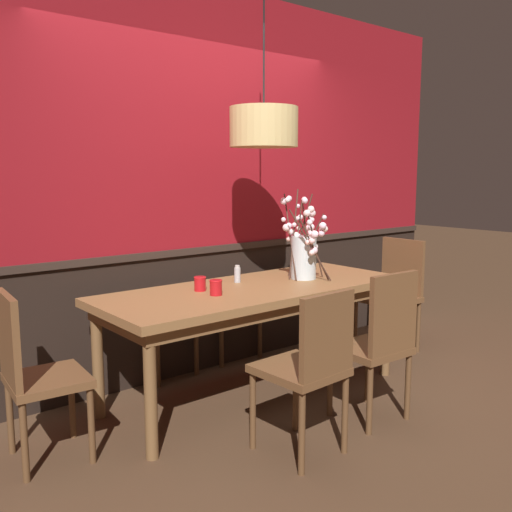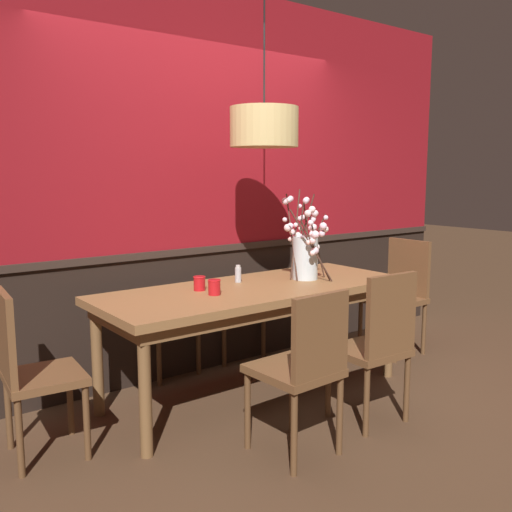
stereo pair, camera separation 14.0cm
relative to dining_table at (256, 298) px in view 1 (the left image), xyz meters
name	(u,v)px [view 1 (the left image)]	position (x,y,z in m)	size (l,w,h in m)	color
ground_plane	(256,393)	(0.00, 0.00, -0.69)	(24.00, 24.00, 0.00)	#4C3321
back_wall	(197,185)	(0.00, 0.70, 0.76)	(5.49, 0.14, 2.91)	black
dining_table	(256,298)	(0.00, 0.00, 0.00)	(2.20, 0.85, 0.77)	olive
chair_head_west_end	(32,369)	(-1.50, 0.02, -0.17)	(0.43, 0.45, 0.93)	brown
chair_head_east_end	(394,289)	(1.56, 0.02, -0.15)	(0.43, 0.44, 0.97)	brown
chair_near_side_right	(379,340)	(0.30, -0.82, -0.16)	(0.43, 0.41, 0.95)	brown
chair_near_side_left	(309,364)	(-0.33, -0.85, -0.16)	(0.42, 0.45, 0.93)	brown
chair_far_side_left	(156,310)	(-0.32, 0.81, -0.19)	(0.46, 0.47, 0.88)	brown
chair_far_side_right	(224,293)	(0.34, 0.83, -0.15)	(0.46, 0.40, 0.96)	brown
vase_with_blossoms	(304,252)	(0.45, -0.01, 0.28)	(0.44, 0.47, 0.65)	silver
candle_holder_nearer_center	(200,284)	(-0.38, 0.12, 0.13)	(0.08, 0.08, 0.09)	red
candle_holder_nearer_edge	(216,287)	(-0.38, -0.06, 0.13)	(0.08, 0.08, 0.10)	red
condiment_bottle	(237,274)	(-0.01, 0.19, 0.14)	(0.04, 0.04, 0.12)	#ADADB2
pendant_lamp	(264,127)	(0.08, 0.02, 1.15)	(0.46, 0.46, 1.20)	tan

